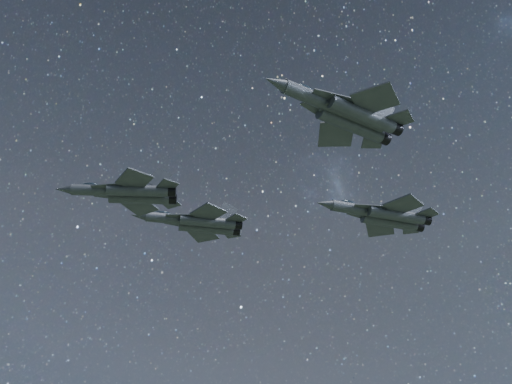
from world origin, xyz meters
name	(u,v)px	position (x,y,z in m)	size (l,w,h in m)	color
jet_lead	(129,193)	(-18.72, -0.77, 154.62)	(16.59, 11.15, 4.19)	#32363F
jet_left	(198,223)	(-6.10, 11.05, 159.03)	(18.20, 12.58, 4.57)	#32363F
jet_right	(346,113)	(3.00, -20.87, 158.74)	(19.68, 13.61, 4.94)	#32363F
jet_slot	(384,215)	(18.50, -3.41, 157.55)	(18.63, 13.16, 4.72)	#32363F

